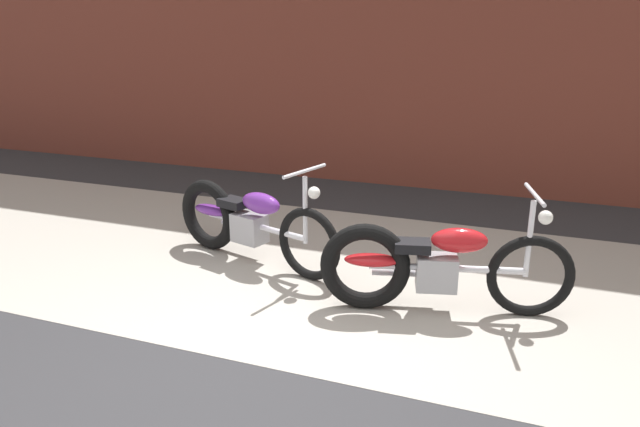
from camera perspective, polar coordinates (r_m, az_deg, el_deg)
ground_plane at (r=4.25m, az=-6.07°, el=-14.24°), size 80.00×80.00×0.00m
sidewalk_slab at (r=5.68m, az=1.78°, el=-5.44°), size 36.00×3.50×0.01m
brick_building_wall at (r=8.56m, az=9.83°, el=19.30°), size 36.00×0.50×5.00m
motorcycle_purple at (r=5.86m, az=-7.31°, el=-0.69°), size 1.95×0.80×1.03m
motorcycle_red at (r=4.85m, az=10.18°, el=-4.89°), size 1.97×0.75×1.03m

